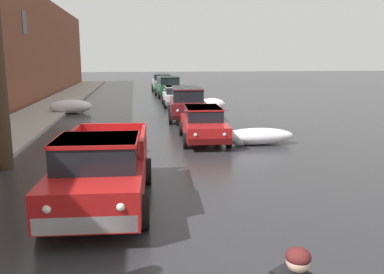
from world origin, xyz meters
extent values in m
cube|color=#A8A399|center=(-6.13, 18.00, 0.08)|extent=(3.07, 80.00, 0.15)
cube|color=black|center=(-7.88, 28.56, 5.85)|extent=(0.08, 1.10, 1.60)
ellipsoid|color=white|center=(-4.35, 24.01, 0.44)|extent=(2.60, 1.16, 0.87)
ellipsoid|color=white|center=(-3.90, 23.87, 0.28)|extent=(0.67, 0.56, 0.56)
ellipsoid|color=white|center=(4.63, 24.07, 0.41)|extent=(1.77, 1.33, 0.83)
ellipsoid|color=white|center=(4.19, 23.92, 0.25)|extent=(0.61, 0.50, 0.50)
ellipsoid|color=white|center=(4.19, 24.04, 0.25)|extent=(0.59, 0.49, 0.49)
ellipsoid|color=white|center=(4.50, 13.52, 0.33)|extent=(2.97, 1.00, 0.66)
ellipsoid|color=white|center=(3.73, 13.39, 0.27)|extent=(0.65, 0.54, 0.54)
ellipsoid|color=white|center=(4.82, 13.62, 0.25)|extent=(0.61, 0.50, 0.50)
cylinder|color=#423323|center=(-4.38, 11.06, 2.56)|extent=(0.40, 0.40, 5.13)
cube|color=red|center=(-1.13, 7.45, 0.74)|extent=(2.21, 5.12, 0.76)
cube|color=black|center=(-1.17, 6.75, 1.44)|extent=(1.80, 1.70, 0.64)
cube|color=red|center=(-1.17, 6.75, 1.72)|extent=(1.84, 1.75, 0.08)
cube|color=red|center=(-0.16, 8.40, 1.34)|extent=(0.23, 2.41, 0.44)
cube|color=red|center=(-2.00, 8.50, 1.34)|extent=(0.23, 2.41, 0.44)
cube|color=red|center=(-1.00, 9.91, 1.34)|extent=(1.85, 0.20, 0.44)
cube|color=#B7B7BC|center=(-1.26, 5.00, 0.54)|extent=(1.86, 0.22, 0.32)
sphere|color=white|center=(-0.63, 4.93, 0.86)|extent=(0.16, 0.16, 0.16)
sphere|color=white|center=(-1.90, 4.99, 0.86)|extent=(0.16, 0.16, 0.16)
cylinder|color=black|center=(-0.22, 5.89, 0.36)|extent=(0.26, 0.73, 0.72)
cylinder|color=black|center=(-2.21, 6.00, 0.36)|extent=(0.26, 0.73, 0.72)
cylinder|color=black|center=(-0.06, 8.90, 0.36)|extent=(0.26, 0.73, 0.72)
cylinder|color=black|center=(-2.05, 9.01, 0.36)|extent=(0.26, 0.73, 0.72)
cube|color=red|center=(2.44, 14.47, 0.60)|extent=(1.87, 4.42, 0.60)
cube|color=black|center=(2.45, 14.68, 1.16)|extent=(1.53, 2.33, 0.52)
cube|color=red|center=(2.45, 14.68, 1.39)|extent=(1.56, 2.38, 0.06)
cube|color=#520B0B|center=(2.33, 12.35, 0.42)|extent=(1.61, 0.20, 0.22)
cube|color=#520B0B|center=(2.55, 16.59, 0.42)|extent=(1.61, 0.20, 0.22)
cylinder|color=black|center=(3.21, 13.08, 0.30)|extent=(0.21, 0.61, 0.60)
cylinder|color=black|center=(1.53, 13.17, 0.30)|extent=(0.21, 0.61, 0.60)
cylinder|color=black|center=(3.35, 15.77, 0.30)|extent=(0.21, 0.61, 0.60)
cylinder|color=black|center=(1.67, 15.86, 0.30)|extent=(0.21, 0.61, 0.60)
sphere|color=silver|center=(2.86, 12.29, 0.68)|extent=(0.14, 0.14, 0.14)
sphere|color=silver|center=(1.80, 12.35, 0.68)|extent=(0.14, 0.14, 0.14)
cube|color=maroon|center=(2.51, 20.39, 0.74)|extent=(2.16, 4.73, 0.80)
cube|color=black|center=(2.52, 20.44, 1.48)|extent=(1.81, 3.33, 0.68)
cube|color=maroon|center=(2.52, 20.44, 1.79)|extent=(1.85, 3.40, 0.06)
cube|color=black|center=(2.36, 18.14, 0.46)|extent=(1.81, 0.25, 0.22)
cube|color=black|center=(2.67, 22.64, 0.46)|extent=(1.81, 0.25, 0.22)
cylinder|color=black|center=(3.35, 18.90, 0.34)|extent=(0.23, 0.69, 0.68)
cylinder|color=black|center=(1.47, 19.03, 0.34)|extent=(0.23, 0.69, 0.68)
cylinder|color=black|center=(3.55, 21.75, 0.34)|extent=(0.23, 0.69, 0.68)
cylinder|color=black|center=(1.68, 21.88, 0.34)|extent=(0.23, 0.69, 0.68)
sphere|color=silver|center=(2.95, 18.07, 0.82)|extent=(0.14, 0.14, 0.14)
sphere|color=silver|center=(1.76, 18.16, 0.82)|extent=(0.14, 0.14, 0.14)
cube|color=silver|center=(2.60, 27.03, 0.60)|extent=(1.83, 4.16, 0.60)
cube|color=black|center=(2.60, 27.24, 1.16)|extent=(1.56, 2.17, 0.52)
cube|color=silver|center=(2.60, 27.24, 1.39)|extent=(1.59, 2.22, 0.06)
cube|color=slate|center=(2.57, 25.02, 0.42)|extent=(1.74, 0.14, 0.22)
cube|color=slate|center=(2.63, 29.05, 0.42)|extent=(1.74, 0.14, 0.22)
cylinder|color=black|center=(3.49, 25.74, 0.30)|extent=(0.19, 0.60, 0.60)
cylinder|color=black|center=(1.67, 25.76, 0.30)|extent=(0.19, 0.60, 0.60)
cylinder|color=black|center=(3.53, 28.31, 0.30)|extent=(0.19, 0.60, 0.60)
cylinder|color=black|center=(1.71, 28.33, 0.30)|extent=(0.19, 0.60, 0.60)
sphere|color=silver|center=(3.15, 24.98, 0.68)|extent=(0.14, 0.14, 0.14)
sphere|color=silver|center=(1.99, 24.99, 0.68)|extent=(0.14, 0.14, 0.14)
cube|color=#1E5633|center=(2.55, 34.01, 0.74)|extent=(2.11, 4.39, 0.80)
cube|color=black|center=(2.55, 34.06, 1.48)|extent=(1.78, 3.09, 0.68)
cube|color=#1E5633|center=(2.55, 34.06, 1.79)|extent=(1.82, 3.15, 0.06)
cube|color=black|center=(2.67, 31.92, 0.46)|extent=(1.84, 0.23, 0.22)
cube|color=black|center=(2.43, 36.10, 0.46)|extent=(1.84, 0.23, 0.22)
cylinder|color=black|center=(3.58, 32.74, 0.34)|extent=(0.22, 0.69, 0.68)
cylinder|color=black|center=(1.67, 32.63, 0.34)|extent=(0.22, 0.69, 0.68)
cylinder|color=black|center=(3.42, 35.39, 0.34)|extent=(0.22, 0.69, 0.68)
cylinder|color=black|center=(1.52, 35.28, 0.34)|extent=(0.22, 0.69, 0.68)
sphere|color=silver|center=(3.28, 31.93, 0.82)|extent=(0.14, 0.14, 0.14)
sphere|color=silver|center=(2.06, 31.86, 0.82)|extent=(0.14, 0.14, 0.14)
cube|color=#B7B7BC|center=(2.48, 41.16, 0.74)|extent=(2.00, 4.56, 0.80)
cube|color=black|center=(2.48, 41.20, 1.48)|extent=(1.71, 3.20, 0.68)
cube|color=#B7B7BC|center=(2.48, 41.20, 1.79)|extent=(1.75, 3.26, 0.06)
cube|color=#525254|center=(2.43, 38.95, 0.46)|extent=(1.88, 0.16, 0.22)
cube|color=#525254|center=(2.52, 43.37, 0.46)|extent=(1.88, 0.16, 0.22)
cylinder|color=black|center=(3.43, 39.74, 0.34)|extent=(0.19, 0.68, 0.68)
cylinder|color=black|center=(1.47, 39.78, 0.34)|extent=(0.19, 0.68, 0.68)
cylinder|color=black|center=(3.48, 42.54, 0.34)|extent=(0.19, 0.68, 0.68)
cylinder|color=black|center=(1.53, 42.58, 0.34)|extent=(0.19, 0.68, 0.68)
sphere|color=silver|center=(3.06, 38.91, 0.82)|extent=(0.14, 0.14, 0.14)
sphere|color=silver|center=(1.81, 38.93, 0.82)|extent=(0.14, 0.14, 0.14)
sphere|color=beige|center=(1.09, 1.28, 1.64)|extent=(0.22, 0.22, 0.22)
ellipsoid|color=#4C1919|center=(1.09, 1.28, 1.68)|extent=(0.23, 0.23, 0.17)
camera|label=1|loc=(-0.33, -1.92, 3.44)|focal=37.85mm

